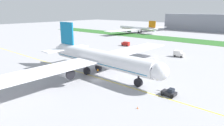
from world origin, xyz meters
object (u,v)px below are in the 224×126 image
Objects in this scene: parked_airliner_far_left at (138,28)px; service_truck_baggage_loader at (179,54)px; traffic_cone_near_nose at (41,68)px; traffic_cone_port_wing at (138,107)px; ground_crew_marshaller_front at (98,70)px; airliner_foreground at (98,58)px; ground_crew_wingwalker_port at (70,68)px; service_truck_fuel_bowser at (126,44)px; pushback_tug at (169,92)px.

service_truck_baggage_loader is at bearing -45.87° from parked_airliner_far_left.
parked_airliner_far_left reaches higher than traffic_cone_near_nose.
parked_airliner_far_left is at bearing 123.49° from traffic_cone_port_wing.
traffic_cone_near_nose is (-21.42, -10.31, -0.74)m from ground_crew_marshaller_front.
ground_crew_wingwalker_port is at bearing -161.24° from airliner_foreground.
traffic_cone_near_nose is 64.05m from service_truck_baggage_loader.
ground_crew_wingwalker_port is 0.97× the size of ground_crew_marshaller_front.
traffic_cone_near_nose is at bearing 176.52° from traffic_cone_port_wing.
traffic_cone_port_wing is 0.11× the size of service_truck_baggage_loader.
parked_airliner_far_left is (-63.91, 122.35, -1.80)m from airliner_foreground.
airliner_foreground is at bearing 22.68° from traffic_cone_near_nose.
ground_crew_wingwalker_port is 11.12m from ground_crew_marshaller_front.
ground_crew_wingwalker_port is at bearing -73.94° from service_truck_fuel_bowser.
parked_airliner_far_left reaches higher than pushback_tug.
traffic_cone_near_nose is 47.71m from traffic_cone_port_wing.
service_truck_fuel_bowser is at bearing -62.29° from parked_airliner_far_left.
pushback_tug is 9.79× the size of traffic_cone_near_nose.
service_truck_fuel_bowser is at bearing 106.06° from ground_crew_wingwalker_port.
traffic_cone_port_wing is (26.20, -13.20, -0.74)m from ground_crew_marshaller_front.
airliner_foreground reaches higher than service_truck_baggage_loader.
traffic_cone_port_wing is at bearing -3.48° from traffic_cone_near_nose.
parked_airliner_far_left reaches higher than service_truck_fuel_bowser.
ground_crew_wingwalker_port is (-11.13, -3.78, -5.04)m from airliner_foreground.
service_truck_baggage_loader reaches higher than service_truck_fuel_bowser.
ground_crew_marshaller_front is at bearing -104.92° from service_truck_baggage_loader.
ground_crew_marshaller_front is 2.89× the size of traffic_cone_port_wing.
pushback_tug is (27.62, -0.75, -5.04)m from airliner_foreground.
pushback_tug is 28.72m from ground_crew_marshaller_front.
service_truck_fuel_bowser reaches higher than ground_crew_marshaller_front.
airliner_foreground is 50.73× the size of ground_crew_marshaller_front.
service_truck_baggage_loader reaches higher than pushback_tug.
traffic_cone_port_wing is 0.11× the size of service_truck_fuel_bowser.
pushback_tug is 38.87m from ground_crew_wingwalker_port.
service_truck_baggage_loader is at bearing 65.96° from ground_crew_wingwalker_port.
service_truck_baggage_loader is (10.78, 45.34, -4.40)m from airliner_foreground.
pushback_tug is at bearing 9.78° from traffic_cone_near_nose.
service_truck_baggage_loader reaches higher than ground_crew_marshaller_front.
service_truck_baggage_loader is at bearing 75.08° from ground_crew_marshaller_front.
ground_crew_wingwalker_port is (-38.75, -3.03, -0.00)m from pushback_tug.
airliner_foreground is 5.21m from ground_crew_marshaller_front.
service_truck_fuel_bowser is (-55.09, 53.74, 0.47)m from pushback_tug.
traffic_cone_port_wing is at bearing -26.03° from airliner_foreground.
ground_crew_marshaller_front is 58.39m from service_truck_fuel_bowser.
ground_crew_marshaller_front is at bearing 138.77° from airliner_foreground.
pushback_tug is 0.07× the size of parked_airliner_far_left.
airliner_foreground is 52.11× the size of ground_crew_wingwalker_port.
service_truck_baggage_loader is at bearing 110.07° from pushback_tug.
parked_airliner_far_left reaches higher than ground_crew_marshaller_front.
service_truck_fuel_bowser is (-52.62, 65.27, 1.18)m from traffic_cone_port_wing.
airliner_foreground is at bearing -62.59° from service_truck_fuel_bowser.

